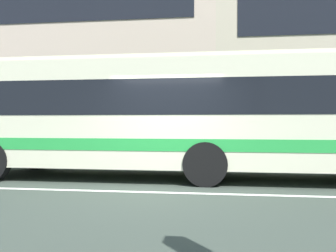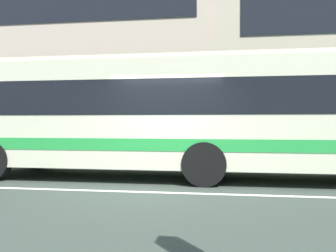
# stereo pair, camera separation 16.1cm
# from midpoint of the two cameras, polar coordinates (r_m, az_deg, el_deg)

# --- Properties ---
(ground_plane) EXTENTS (160.00, 160.00, 0.00)m
(ground_plane) POSITION_cam_midpoint_polar(r_m,az_deg,el_deg) (7.83, -1.79, -10.00)
(ground_plane) COLOR #364038
(lane_centre_line) EXTENTS (60.00, 0.16, 0.01)m
(lane_centre_line) POSITION_cam_midpoint_polar(r_m,az_deg,el_deg) (7.83, -1.79, -9.97)
(lane_centre_line) COLOR silver
(lane_centre_line) RESTS_ON ground_plane
(hedge_row_far) EXTENTS (16.41, 1.10, 0.70)m
(hedge_row_far) POSITION_cam_midpoint_polar(r_m,az_deg,el_deg) (12.95, 10.49, -4.24)
(hedge_row_far) COLOR #245A1B
(hedge_row_far) RESTS_ON ground_plane
(apartment_block_left) EXTENTS (24.83, 9.33, 13.15)m
(apartment_block_left) POSITION_cam_midpoint_polar(r_m,az_deg,el_deg) (26.07, -21.95, 11.91)
(apartment_block_left) COLOR #C6AF9B
(apartment_block_left) RESTS_ON ground_plane
(transit_bus) EXTENTS (11.13, 2.69, 3.03)m
(transit_bus) POSITION_cam_midpoint_polar(r_m,az_deg,el_deg) (9.68, 1.49, 1.98)
(transit_bus) COLOR beige
(transit_bus) RESTS_ON ground_plane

